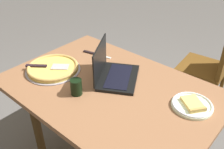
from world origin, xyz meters
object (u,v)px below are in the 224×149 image
at_px(dining_table, 110,99).
at_px(pizza_tray, 53,68).
at_px(pizza_plate, 192,105).
at_px(chair_near, 211,66).
at_px(drink_cup, 76,87).
at_px(laptop, 113,72).
at_px(table_knife, 94,54).

height_order(dining_table, pizza_tray, pizza_tray).
xyz_separation_m(pizza_plate, chair_near, (-0.23, 0.94, -0.27)).
bearing_deg(drink_cup, dining_table, 60.52).
xyz_separation_m(pizza_plate, drink_cup, (-0.56, -0.33, 0.04)).
bearing_deg(drink_cup, pizza_plate, 30.53).
bearing_deg(dining_table, pizza_plate, 18.43).
bearing_deg(pizza_tray, laptop, 27.76).
bearing_deg(dining_table, laptop, 120.91).
distance_m(pizza_tray, chair_near, 1.39).
bearing_deg(dining_table, chair_near, 77.90).
relative_size(laptop, drink_cup, 4.12).
relative_size(pizza_plate, drink_cup, 2.34).
bearing_deg(laptop, pizza_tray, -152.24).
xyz_separation_m(laptop, table_knife, (-0.31, 0.15, -0.04)).
xyz_separation_m(dining_table, pizza_plate, (0.46, 0.15, 0.10)).
relative_size(dining_table, chair_near, 1.49).
bearing_deg(chair_near, pizza_tray, -118.32).
bearing_deg(table_knife, laptop, -25.86).
distance_m(pizza_tray, table_knife, 0.35).
bearing_deg(drink_cup, laptop, 78.99).
bearing_deg(chair_near, laptop, -105.72).
relative_size(pizza_tray, drink_cup, 3.77).
bearing_deg(table_knife, pizza_plate, -5.57).
bearing_deg(chair_near, pizza_plate, -76.31).
bearing_deg(laptop, dining_table, -59.09).
bearing_deg(pizza_tray, chair_near, 61.68).
height_order(pizza_tray, drink_cup, drink_cup).
distance_m(laptop, drink_cup, 0.27).
height_order(laptop, chair_near, laptop).
xyz_separation_m(table_knife, drink_cup, (0.26, -0.41, 0.05)).
distance_m(dining_table, pizza_plate, 0.50).
bearing_deg(pizza_tray, table_knife, 81.66).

